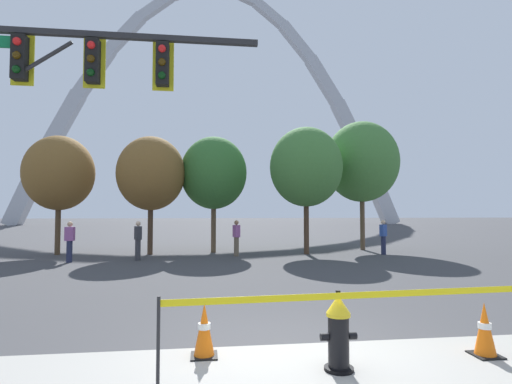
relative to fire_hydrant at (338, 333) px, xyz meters
name	(u,v)px	position (x,y,z in m)	size (l,w,h in m)	color
ground_plane	(292,352)	(-0.43, 0.73, -0.47)	(240.00, 240.00, 0.00)	#3D3D3F
fire_hydrant	(338,333)	(0.00, 0.00, 0.00)	(0.46, 0.48, 0.99)	black
caution_tape_barrier	(388,313)	(0.61, -0.09, 0.24)	(5.59, 0.38, 1.03)	#232326
traffic_cone_by_hydrant	(204,330)	(-1.66, 0.69, -0.11)	(0.36, 0.36, 0.73)	black
traffic_cone_mid_sidewalk	(485,330)	(2.15, 0.23, -0.11)	(0.36, 0.36, 0.73)	black
traffic_signal_gantry	(37,97)	(-5.01, 3.51, 3.80)	(6.42, 0.44, 6.00)	#232326
monument_arch	(213,113)	(-0.43, 58.32, 17.08)	(60.87, 2.18, 38.87)	#B2B5BC
tree_far_left	(59,173)	(-8.37, 14.65, 3.29)	(3.14, 3.14, 5.50)	brown
tree_left_mid	(151,174)	(-4.16, 14.24, 3.29)	(3.14, 3.14, 5.49)	#473323
tree_center_left	(214,173)	(-1.23, 14.86, 3.40)	(3.23, 3.23, 5.66)	brown
tree_center_right	(306,167)	(3.05, 13.44, 3.61)	(3.40, 3.40, 5.95)	#473323
tree_right_mid	(362,162)	(6.48, 15.16, 4.12)	(3.83, 3.83, 6.69)	brown
pedestrian_walking_left	(70,241)	(-6.88, 11.63, 0.35)	(0.36, 0.25, 1.59)	#232847
pedestrian_standing_center	(236,238)	(-0.25, 13.04, 0.35)	(0.33, 0.39, 1.59)	brown
pedestrian_walking_right	(383,237)	(6.55, 12.86, 0.35)	(0.39, 0.36, 1.59)	#232847
pedestrian_near_trees	(138,240)	(-4.35, 11.98, 0.35)	(0.34, 0.39, 1.59)	#38383D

